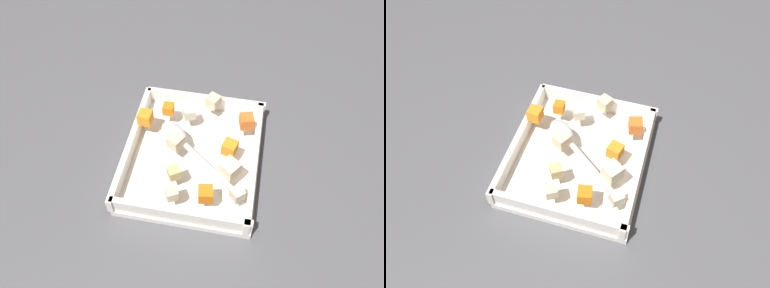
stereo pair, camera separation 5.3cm
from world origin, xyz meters
The scene contains 15 objects.
ground_plane centered at (0.00, 0.00, 0.00)m, with size 4.00×4.00×0.00m, color #4C4C51.
baking_dish centered at (0.00, 0.00, 0.01)m, with size 0.31×0.27×0.05m.
carrot_chunk_near_right centered at (-0.09, -0.07, 0.06)m, with size 0.02×0.02×0.02m, color orange.
carrot_chunk_back_center centered at (-0.01, 0.07, 0.06)m, with size 0.03×0.03×0.03m, color orange.
carrot_chunk_under_handle centered at (-0.08, 0.10, 0.06)m, with size 0.03×0.03×0.03m, color orange.
carrot_chunk_corner_se centered at (0.11, 0.04, 0.06)m, with size 0.03×0.03×0.03m, color orange.
carrot_chunk_mid_left centered at (-0.05, -0.12, 0.06)m, with size 0.03×0.03×0.03m, color orange.
potato_chunk_heap_side centered at (0.00, -0.04, 0.07)m, with size 0.03×0.03×0.03m, color beige.
potato_chunk_far_left centered at (0.12, -0.02, 0.06)m, with size 0.02×0.02×0.02m, color beige.
potato_chunk_heap_top centered at (-0.13, 0.02, 0.06)m, with size 0.03×0.03×0.03m, color beige.
potato_chunk_corner_ne centered at (0.07, -0.03, 0.06)m, with size 0.02×0.02×0.02m, color tan.
potato_chunk_mid_right centered at (0.05, 0.08, 0.07)m, with size 0.03×0.03×0.03m, color beige.
parsnip_chunk_rim_edge centered at (-0.08, -0.03, 0.06)m, with size 0.02×0.02×0.02m, color beige.
parsnip_chunk_corner_nw centered at (0.10, 0.10, 0.06)m, with size 0.02×0.02×0.02m, color beige.
serving_spoon centered at (-0.02, -0.04, 0.06)m, with size 0.16×0.19×0.02m.
Camera 2 is at (0.48, 0.14, 0.72)m, focal length 37.72 mm.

